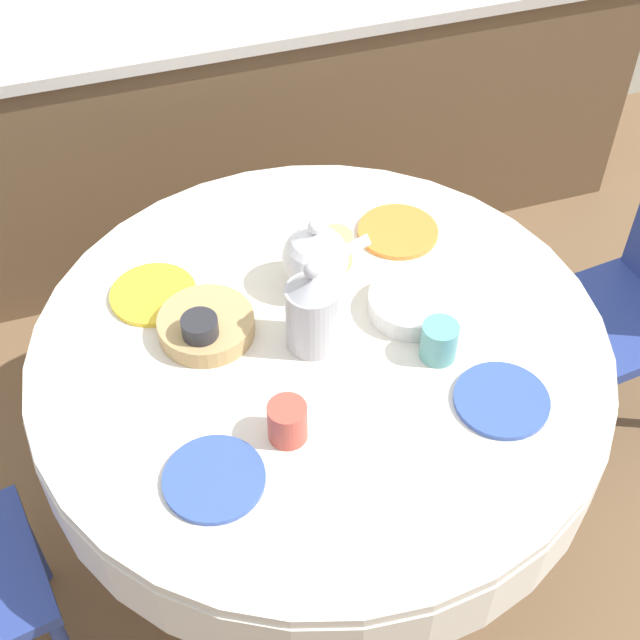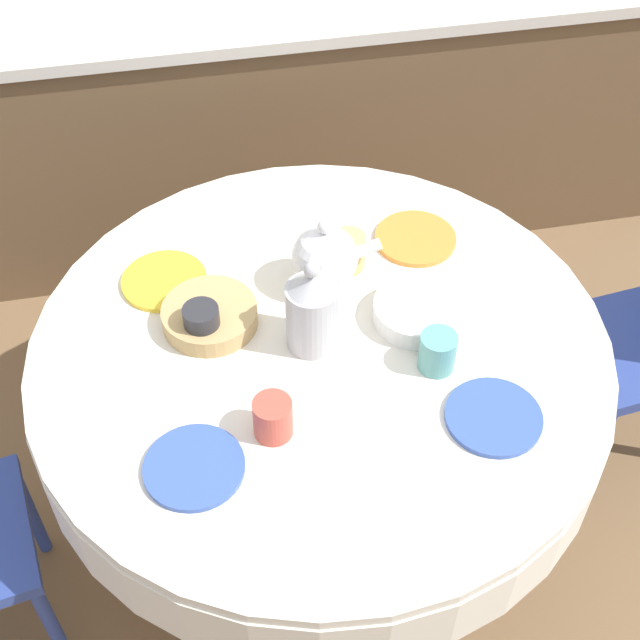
# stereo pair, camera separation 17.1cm
# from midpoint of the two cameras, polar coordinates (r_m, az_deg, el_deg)

# --- Properties ---
(ground_plane) EXTENTS (12.00, 12.00, 0.00)m
(ground_plane) POSITION_cam_midpoint_polar(r_m,az_deg,el_deg) (2.77, -1.80, -12.12)
(ground_plane) COLOR brown
(kitchen_counter) EXTENTS (3.24, 0.64, 0.95)m
(kitchen_counter) POSITION_cam_midpoint_polar(r_m,az_deg,el_deg) (3.39, -8.99, 12.19)
(kitchen_counter) COLOR brown
(kitchen_counter) RESTS_ON ground_plane
(dining_table) EXTENTS (1.42, 1.42, 0.77)m
(dining_table) POSITION_cam_midpoint_polar(r_m,az_deg,el_deg) (2.24, -2.18, -3.62)
(dining_table) COLOR tan
(dining_table) RESTS_ON ground_plane
(plate_near_left) EXTENTS (0.22, 0.22, 0.01)m
(plate_near_left) POSITION_cam_midpoint_polar(r_m,az_deg,el_deg) (1.93, -9.36, -10.12)
(plate_near_left) COLOR #3856AD
(plate_near_left) RESTS_ON dining_table
(cup_near_left) EXTENTS (0.09, 0.09, 0.10)m
(cup_near_left) POSITION_cam_midpoint_polar(r_m,az_deg,el_deg) (1.95, -4.63, -6.63)
(cup_near_left) COLOR #CC4C3D
(cup_near_left) RESTS_ON dining_table
(plate_near_right) EXTENTS (0.22, 0.22, 0.01)m
(plate_near_right) POSITION_cam_midpoint_polar(r_m,az_deg,el_deg) (2.06, 9.22, -5.20)
(plate_near_right) COLOR #3856AD
(plate_near_right) RESTS_ON dining_table
(cup_near_right) EXTENTS (0.09, 0.09, 0.10)m
(cup_near_right) POSITION_cam_midpoint_polar(r_m,az_deg,el_deg) (2.10, 5.33, -1.46)
(cup_near_right) COLOR #5BA39E
(cup_near_right) RESTS_ON dining_table
(plate_far_left) EXTENTS (0.22, 0.22, 0.01)m
(plate_far_left) POSITION_cam_midpoint_polar(r_m,az_deg,el_deg) (2.31, -12.71, 1.53)
(plate_far_left) COLOR yellow
(plate_far_left) RESTS_ON dining_table
(cup_far_left) EXTENTS (0.09, 0.09, 0.10)m
(cup_far_left) POSITION_cam_midpoint_polar(r_m,az_deg,el_deg) (2.13, -9.92, -0.99)
(cup_far_left) COLOR #28282D
(cup_far_left) RESTS_ON dining_table
(plate_far_right) EXTENTS (0.22, 0.22, 0.01)m
(plate_far_right) POSITION_cam_midpoint_polar(r_m,az_deg,el_deg) (2.43, 3.00, 5.60)
(plate_far_right) COLOR orange
(plate_far_right) RESTS_ON dining_table
(cup_far_right) EXTENTS (0.09, 0.09, 0.10)m
(cup_far_right) POSITION_cam_midpoint_polar(r_m,az_deg,el_deg) (2.31, -1.10, 4.45)
(cup_far_right) COLOR #DBB766
(cup_far_right) RESTS_ON dining_table
(coffee_carafe) EXTENTS (0.13, 0.13, 0.26)m
(coffee_carafe) POSITION_cam_midpoint_polar(r_m,az_deg,el_deg) (2.07, -2.88, 0.48)
(coffee_carafe) COLOR #B2B2B7
(coffee_carafe) RESTS_ON dining_table
(teapot) EXTENTS (0.23, 0.17, 0.22)m
(teapot) POSITION_cam_midpoint_polar(r_m,az_deg,el_deg) (2.22, -2.46, 3.90)
(teapot) COLOR white
(teapot) RESTS_ON dining_table
(bread_basket) EXTENTS (0.24, 0.24, 0.05)m
(bread_basket) POSITION_cam_midpoint_polar(r_m,az_deg,el_deg) (2.18, -9.52, -0.44)
(bread_basket) COLOR tan
(bread_basket) RESTS_ON dining_table
(fruit_bowl) EXTENTS (0.22, 0.22, 0.05)m
(fruit_bowl) POSITION_cam_midpoint_polar(r_m,az_deg,el_deg) (2.21, 3.68, 0.98)
(fruit_bowl) COLOR silver
(fruit_bowl) RESTS_ON dining_table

